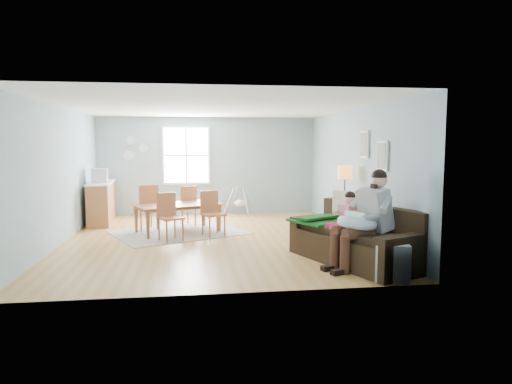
{
  "coord_description": "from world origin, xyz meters",
  "views": [
    {
      "loc": [
        -0.39,
        -9.33,
        1.96
      ],
      "look_at": [
        0.84,
        -0.3,
        1.0
      ],
      "focal_mm": 32.0,
      "sensor_mm": 36.0,
      "label": 1
    }
  ],
  "objects": [
    {
      "name": "chair_ne",
      "position": [
        -0.58,
        1.6,
        0.56
      ],
      "size": [
        0.6,
        0.6,
        0.97
      ],
      "color": "#A05A37",
      "rests_on": "rug"
    },
    {
      "name": "baby_swing",
      "position": [
        0.85,
        3.1,
        0.36
      ],
      "size": [
        1.02,
        1.03,
        0.79
      ],
      "color": "silver",
      "rests_on": "room"
    },
    {
      "name": "rug",
      "position": [
        -0.75,
        0.79,
        0.01
      ],
      "size": [
        3.28,
        2.97,
        0.01
      ],
      "primitive_type": "cube",
      "rotation": [
        0.0,
        0.0,
        0.43
      ],
      "color": "gray",
      "rests_on": "room"
    },
    {
      "name": "toddler",
      "position": [
        2.12,
        -2.0,
        0.79
      ],
      "size": [
        0.62,
        0.44,
        0.92
      ],
      "color": "white",
      "rests_on": "sofa"
    },
    {
      "name": "window",
      "position": [
        -0.6,
        3.46,
        1.65
      ],
      "size": [
        1.32,
        0.08,
        1.62
      ],
      "color": "white",
      "rests_on": "room"
    },
    {
      "name": "floor_lamp",
      "position": [
        2.72,
        -0.18,
        1.24
      ],
      "size": [
        0.3,
        0.3,
        1.5
      ],
      "color": "black",
      "rests_on": "room"
    },
    {
      "name": "monitor",
      "position": [
        -2.66,
        2.06,
        1.2
      ],
      "size": [
        0.4,
        0.39,
        0.35
      ],
      "color": "silver",
      "rests_on": "counter"
    },
    {
      "name": "counter",
      "position": [
        -2.7,
        2.41,
        0.52
      ],
      "size": [
        0.67,
        1.87,
        1.03
      ],
      "color": "brown",
      "rests_on": "room"
    },
    {
      "name": "chair_nw",
      "position": [
        -1.46,
        1.19,
        0.6
      ],
      "size": [
        0.63,
        0.63,
        1.04
      ],
      "color": "#A05A37",
      "rests_on": "rug"
    },
    {
      "name": "green_throw",
      "position": [
        1.91,
        -1.49,
        0.6
      ],
      "size": [
        1.33,
        1.24,
        0.04
      ],
      "primitive_type": "cube",
      "rotation": [
        0.0,
        0.0,
        0.47
      ],
      "color": "#125118",
      "rests_on": "sofa"
    },
    {
      "name": "father",
      "position": [
        2.28,
        -2.54,
        0.83
      ],
      "size": [
        1.19,
        0.78,
        1.57
      ],
      "color": "#939395",
      "rests_on": "sofa"
    },
    {
      "name": "sofa",
      "position": [
        2.28,
        -2.17,
        0.33
      ],
      "size": [
        1.81,
        2.54,
        0.95
      ],
      "color": "black",
      "rests_on": "room"
    },
    {
      "name": "chair_sw",
      "position": [
        -0.91,
        -0.01,
        0.56
      ],
      "size": [
        0.6,
        0.6,
        0.97
      ],
      "color": "#A05A37",
      "rests_on": "rug"
    },
    {
      "name": "pictures",
      "position": [
        2.97,
        -1.05,
        1.85
      ],
      "size": [
        0.05,
        1.34,
        0.74
      ],
      "color": "white",
      "rests_on": "room"
    },
    {
      "name": "storage_cube",
      "position": [
        2.41,
        -3.2,
        0.27
      ],
      "size": [
        0.58,
        0.55,
        0.54
      ],
      "color": "white",
      "rests_on": "room"
    },
    {
      "name": "infant",
      "position": [
        2.09,
        -2.57,
        0.84
      ],
      "size": [
        0.3,
        0.44,
        0.16
      ],
      "color": "white",
      "rests_on": "nursing_pillow"
    },
    {
      "name": "room",
      "position": [
        0.0,
        0.0,
        2.42
      ],
      "size": [
        8.4,
        9.4,
        3.9
      ],
      "color": "#A9803C"
    },
    {
      "name": "beige_pillow",
      "position": [
        2.28,
        -1.52,
        0.85
      ],
      "size": [
        0.32,
        0.56,
        0.54
      ],
      "primitive_type": "cube",
      "rotation": [
        0.0,
        0.0,
        0.33
      ],
      "color": "#C4AE95",
      "rests_on": "sofa"
    },
    {
      "name": "wall_plates",
      "position": [
        -2.0,
        3.47,
        1.83
      ],
      "size": [
        0.67,
        0.02,
        0.66
      ],
      "color": "#A5BBC6",
      "rests_on": "room"
    },
    {
      "name": "nursing_pillow",
      "position": [
        2.11,
        -2.61,
        0.73
      ],
      "size": [
        0.82,
        0.81,
        0.25
      ],
      "primitive_type": "torus",
      "rotation": [
        0.0,
        0.14,
        0.39
      ],
      "color": "silver",
      "rests_on": "father"
    },
    {
      "name": "chair_se",
      "position": [
        -0.03,
        0.39,
        0.55
      ],
      "size": [
        0.57,
        0.57,
        0.96
      ],
      "color": "#A05A37",
      "rests_on": "rug"
    },
    {
      "name": "dining_table",
      "position": [
        -0.75,
        0.79,
        0.32
      ],
      "size": [
        2.07,
        1.65,
        0.64
      ],
      "primitive_type": "imported",
      "rotation": [
        0.0,
        0.0,
        0.41
      ],
      "color": "brown",
      "rests_on": "rug"
    }
  ]
}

